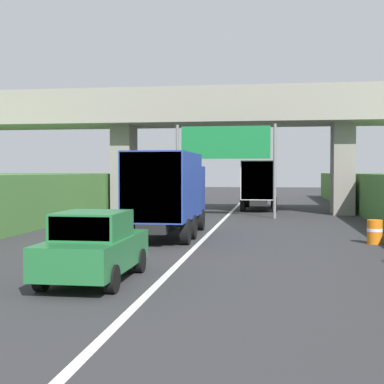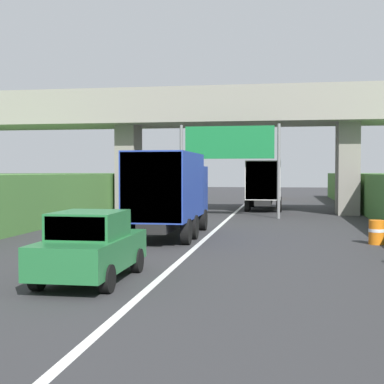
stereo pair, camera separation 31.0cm
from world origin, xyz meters
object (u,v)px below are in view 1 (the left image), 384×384
at_px(overhead_highway_sign, 225,149).
at_px(truck_blue, 169,190).
at_px(car_green, 94,247).
at_px(construction_barrel_4, 375,232).
at_px(car_orange, 261,190).
at_px(truck_black, 259,183).

relative_size(overhead_highway_sign, truck_blue, 0.81).
relative_size(car_green, construction_barrel_4, 4.56).
distance_m(car_orange, car_green, 43.19).
distance_m(truck_blue, construction_barrel_4, 8.21).
relative_size(truck_black, car_orange, 1.78).
xyz_separation_m(truck_black, car_green, (-3.42, -26.45, -1.08)).
xyz_separation_m(overhead_highway_sign, car_green, (-1.61, -19.13, -3.18)).
height_order(overhead_highway_sign, truck_blue, overhead_highway_sign).
distance_m(truck_black, truck_blue, 17.46).
distance_m(truck_black, car_orange, 16.66).
height_order(car_orange, car_green, same).
bearing_deg(truck_blue, car_orange, 84.66).
height_order(overhead_highway_sign, car_orange, overhead_highway_sign).
xyz_separation_m(truck_black, truck_blue, (-3.33, -17.14, 0.00)).
xyz_separation_m(car_green, construction_barrel_4, (8.10, 8.24, -0.40)).
bearing_deg(construction_barrel_4, car_green, -134.51).
height_order(truck_black, car_green, truck_black).
relative_size(truck_blue, car_green, 1.78).
bearing_deg(car_green, truck_black, 82.64).
xyz_separation_m(truck_blue, construction_barrel_4, (8.01, -1.07, -1.47)).
xyz_separation_m(overhead_highway_sign, construction_barrel_4, (6.49, -10.89, -3.58)).
bearing_deg(car_green, construction_barrel_4, 45.49).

